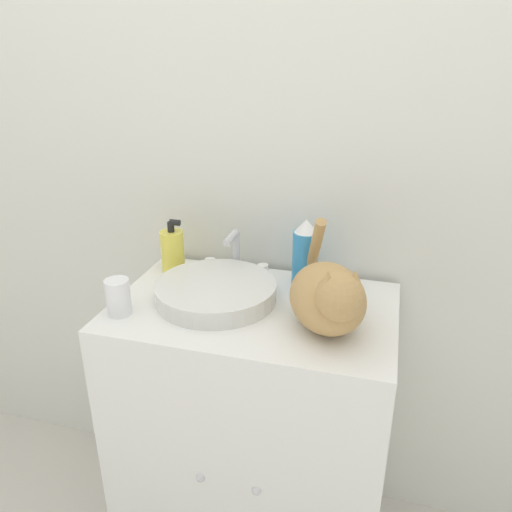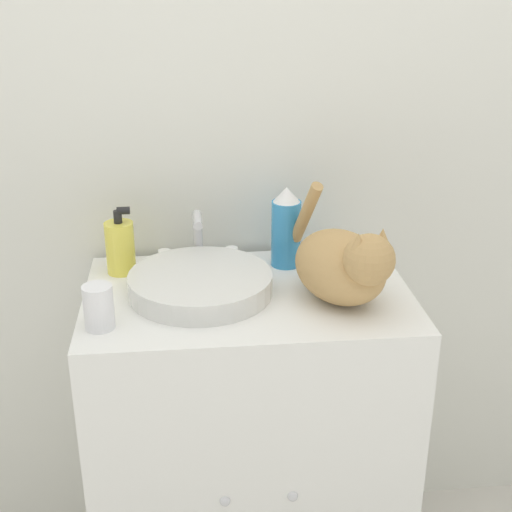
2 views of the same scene
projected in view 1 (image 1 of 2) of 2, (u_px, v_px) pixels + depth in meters
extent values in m
cube|color=silver|center=(281.00, 134.00, 1.40)|extent=(6.00, 0.05, 2.50)
cube|color=white|center=(254.00, 432.00, 1.48)|extent=(0.74, 0.47, 0.85)
sphere|color=silver|center=(200.00, 478.00, 1.27)|extent=(0.02, 0.02, 0.02)
sphere|color=silver|center=(256.00, 491.00, 1.23)|extent=(0.02, 0.02, 0.02)
cylinder|color=silver|center=(216.00, 291.00, 1.33)|extent=(0.32, 0.32, 0.05)
cylinder|color=silver|center=(236.00, 253.00, 1.47)|extent=(0.02, 0.02, 0.13)
cylinder|color=silver|center=(231.00, 238.00, 1.41)|extent=(0.02, 0.09, 0.02)
cylinder|color=white|center=(210.00, 264.00, 1.51)|extent=(0.03, 0.03, 0.03)
cylinder|color=white|center=(263.00, 270.00, 1.47)|extent=(0.03, 0.03, 0.03)
ellipsoid|color=tan|center=(327.00, 298.00, 1.19)|extent=(0.25, 0.29, 0.16)
sphere|color=tan|center=(340.00, 297.00, 1.07)|extent=(0.14, 0.14, 0.11)
cone|color=tan|center=(328.00, 279.00, 1.05)|extent=(0.05, 0.05, 0.04)
cone|color=tan|center=(355.00, 278.00, 1.06)|extent=(0.05, 0.05, 0.04)
cylinder|color=tan|center=(316.00, 244.00, 1.29)|extent=(0.07, 0.12, 0.17)
cylinder|color=#EADB4C|center=(173.00, 252.00, 1.48)|extent=(0.07, 0.07, 0.13)
cylinder|color=black|center=(171.00, 227.00, 1.45)|extent=(0.02, 0.02, 0.03)
cylinder|color=black|center=(175.00, 222.00, 1.44)|extent=(0.03, 0.02, 0.02)
cylinder|color=#338CCC|center=(305.00, 260.00, 1.38)|extent=(0.07, 0.07, 0.16)
cone|color=white|center=(306.00, 226.00, 1.34)|extent=(0.06, 0.06, 0.04)
cylinder|color=white|center=(118.00, 297.00, 1.25)|extent=(0.06, 0.06, 0.09)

